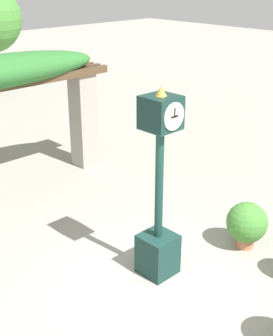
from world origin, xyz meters
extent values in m
plane|color=gray|center=(0.00, 0.00, 0.00)|extent=(60.00, 60.00, 0.00)
cube|color=#14332D|center=(0.23, 0.26, 0.35)|extent=(0.54, 0.54, 0.69)
cylinder|color=#14332D|center=(0.23, 0.26, 1.57)|extent=(0.13, 0.13, 1.76)
cylinder|color=gold|center=(0.23, 0.26, 2.47)|extent=(0.21, 0.21, 0.04)
cube|color=#14332D|center=(0.23, 0.26, 2.73)|extent=(0.49, 0.49, 0.49)
cylinder|color=beige|center=(0.23, 0.01, 2.73)|extent=(0.40, 0.02, 0.40)
cylinder|color=beige|center=(0.23, 0.52, 2.73)|extent=(0.40, 0.02, 0.40)
cube|color=black|center=(0.23, -0.01, 2.73)|extent=(0.14, 0.01, 0.02)
cube|color=black|center=(0.23, -0.01, 2.79)|extent=(0.02, 0.01, 0.13)
cone|color=gold|center=(0.23, 0.26, 3.05)|extent=(0.17, 0.17, 0.14)
cube|color=gray|center=(2.23, 4.74, 1.16)|extent=(0.50, 0.50, 2.33)
cube|color=#4C3823|center=(0.00, 4.49, 2.41)|extent=(5.56, 0.12, 0.17)
cylinder|color=#B26B4C|center=(1.92, -0.30, 0.11)|extent=(0.32, 0.32, 0.22)
sphere|color=#427F33|center=(1.92, -0.30, 0.49)|extent=(0.73, 0.73, 0.73)
camera|label=1|loc=(-4.48, -4.15, 4.64)|focal=50.00mm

